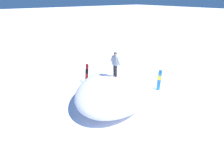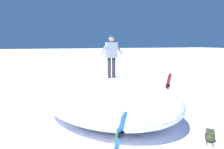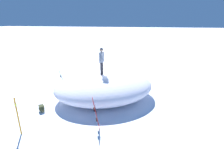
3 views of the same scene
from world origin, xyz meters
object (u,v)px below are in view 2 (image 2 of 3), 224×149
snowboard_primary_upright (118,141)px  snowboard_secondary_upright (167,89)px  snowboarder_standing (111,53)px  backpack_near (210,136)px

snowboard_primary_upright → snowboard_secondary_upright: (4.07, -4.30, 0.07)m
snowboard_secondary_upright → snowboarder_standing: bearing=99.7°
snowboard_primary_upright → snowboard_secondary_upright: 5.93m
snowboard_primary_upright → snowboard_secondary_upright: bearing=-46.5°
snowboarder_standing → snowboard_secondary_upright: (0.55, -3.18, -1.91)m
snowboarder_standing → snowboard_primary_upright: size_ratio=1.07×
snowboarder_standing → backpack_near: bearing=-143.3°
snowboarder_standing → snowboard_primary_upright: bearing=162.4°
snowboard_secondary_upright → backpack_near: size_ratio=2.75×
snowboard_secondary_upright → backpack_near: 3.79m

